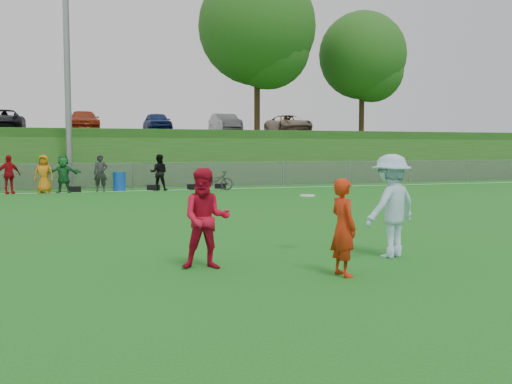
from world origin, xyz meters
name	(u,v)px	position (x,y,z in m)	size (l,w,h in m)	color
ground	(265,267)	(0.00, 0.00, 0.00)	(120.00, 120.00, 0.00)	#16691B
sideline_far	(138,191)	(0.00, 18.00, 0.01)	(60.00, 0.10, 0.01)	white
fence	(133,175)	(0.00, 20.00, 0.65)	(58.00, 0.06, 1.30)	gray
light_pole	(67,51)	(-3.00, 20.80, 6.71)	(1.20, 0.40, 12.15)	gray
berm	(115,155)	(0.00, 31.00, 1.50)	(120.00, 18.00, 3.00)	#204914
parking_lot	(113,133)	(0.00, 33.00, 3.05)	(120.00, 12.00, 0.10)	black
tree_green_near	(260,32)	(8.16, 24.42, 9.03)	(7.14, 7.14, 9.95)	black
tree_green_far	(365,60)	(16.16, 25.92, 7.96)	(5.88, 5.88, 8.19)	black
car_row	(96,122)	(-1.17, 32.00, 3.82)	(32.04, 5.18, 1.44)	silver
spectator_row	(77,174)	(-2.72, 18.00, 0.85)	(7.54, 0.84, 1.69)	#B30C15
gear_bags	(162,187)	(1.13, 18.10, 0.13)	(7.38, 0.57, 0.26)	black
player_red_left	(343,227)	(0.93, -0.99, 0.76)	(0.55, 0.36, 1.51)	red
player_red_center	(206,219)	(-0.96, 0.18, 0.83)	(0.80, 0.62, 1.65)	red
player_blue	(391,206)	(2.46, 0.12, 0.93)	(1.21, 0.69, 1.87)	#B1D3F5
frisbee	(307,196)	(1.23, 1.09, 1.07)	(0.30, 0.30, 0.03)	silver
recycling_bin	(119,181)	(-0.81, 18.40, 0.44)	(0.59, 0.59, 0.88)	#1047B6
bicycle	(215,181)	(3.49, 17.20, 0.46)	(0.61, 1.76, 0.92)	#2B2B2D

